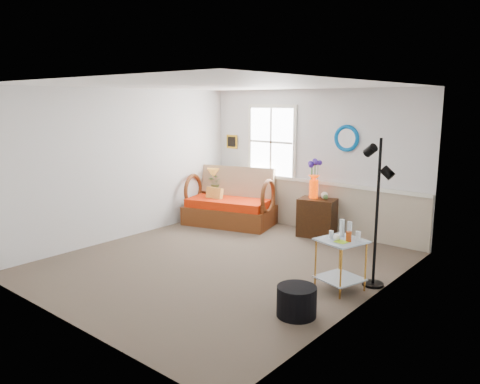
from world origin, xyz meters
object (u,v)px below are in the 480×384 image
Objects in this scene: lamp_stand at (212,204)px; cabinet at (317,218)px; loveseat at (230,197)px; floor_lamp at (377,214)px; side_table at (340,265)px; ottoman at (297,301)px.

cabinet is (2.41, 0.15, 0.06)m from lamp_stand.
loveseat is at bearing 179.69° from cabinet.
cabinet is at bearing 3.54° from lamp_stand.
lamp_stand is 4.42m from floor_lamp.
floor_lamp is (3.50, -1.16, 0.42)m from loveseat.
loveseat is 0.87× the size of floor_lamp.
side_table is (3.22, -1.57, -0.22)m from loveseat.
cabinet is 0.35× the size of floor_lamp.
loveseat is 3.71m from floor_lamp.
loveseat is 2.45× the size of cabinet.
cabinet reaches higher than lamp_stand.
lamp_stand is 4.75m from ottoman.
loveseat is at bearing 154.10° from side_table.
cabinet is at bearing 160.85° from floor_lamp.
lamp_stand is at bearing 144.44° from ottoman.
ottoman is (3.21, -2.56, -0.38)m from loveseat.
cabinet is 2.41m from side_table.
side_table is 1.01m from ottoman.
cabinet is 1.04× the size of side_table.
floor_lamp is (4.15, -1.36, 0.69)m from lamp_stand.
cabinet is 3.26m from ottoman.
lamp_stand is at bearing 172.03° from cabinet.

